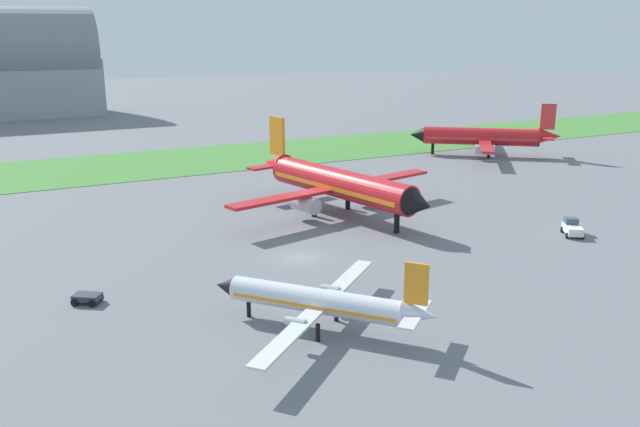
% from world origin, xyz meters
% --- Properties ---
extents(ground_plane, '(600.00, 600.00, 0.00)m').
position_xyz_m(ground_plane, '(0.00, 0.00, 0.00)').
color(ground_plane, slate).
extents(grass_taxiway_strip, '(360.00, 28.00, 0.08)m').
position_xyz_m(grass_taxiway_strip, '(0.00, 60.74, 0.04)').
color(grass_taxiway_strip, '#478438').
rests_on(grass_taxiway_strip, ground_plane).
extents(airplane_midfield_jet, '(33.40, 32.97, 11.93)m').
position_xyz_m(airplane_midfield_jet, '(12.19, 13.82, 4.30)').
color(airplane_midfield_jet, red).
rests_on(airplane_midfield_jet, ground_plane).
extents(airplane_foreground_turboprop, '(18.51, 16.62, 6.92)m').
position_xyz_m(airplane_foreground_turboprop, '(-6.25, -17.09, 2.53)').
color(airplane_foreground_turboprop, silver).
rests_on(airplane_foreground_turboprop, ground_plane).
extents(airplane_parked_jet_far, '(25.25, 24.86, 10.54)m').
position_xyz_m(airplane_parked_jet_far, '(59.03, 38.81, 3.80)').
color(airplane_parked_jet_far, red).
rests_on(airplane_parked_jet_far, ground_plane).
extents(pushback_tug_near_gate, '(3.49, 4.00, 1.95)m').
position_xyz_m(pushback_tug_near_gate, '(33.07, -7.66, 0.91)').
color(pushback_tug_near_gate, white).
rests_on(pushback_tug_near_gate, ground_plane).
extents(baggage_cart_midfield, '(2.95, 2.80, 0.90)m').
position_xyz_m(baggage_cart_midfield, '(-22.61, -2.54, 0.57)').
color(baggage_cart_midfield, '#2D333D').
rests_on(baggage_cart_midfield, ground_plane).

